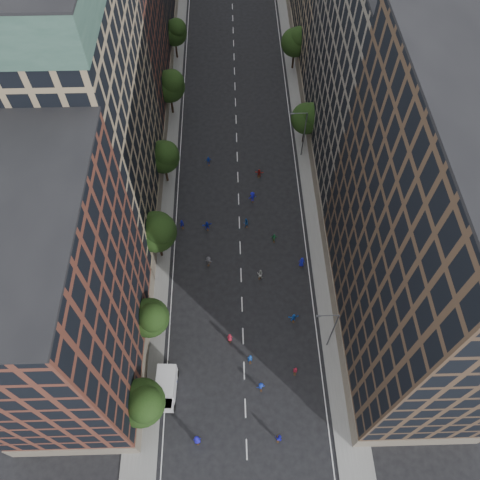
{
  "coord_description": "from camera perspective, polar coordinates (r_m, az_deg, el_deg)",
  "views": [
    {
      "loc": [
        -1.01,
        -9.5,
        56.79
      ],
      "look_at": [
        -0.02,
        27.02,
        2.0
      ],
      "focal_mm": 35.0,
      "sensor_mm": 36.0,
      "label": 1
    }
  ],
  "objects": [
    {
      "name": "tree_left_2",
      "position": [
        62.39,
        -10.09,
        1.09
      ],
      "size": [
        5.6,
        5.6,
        9.45
      ],
      "color": "black",
      "rests_on": "ground"
    },
    {
      "name": "skater_0",
      "position": [
        57.02,
        -5.26,
        -23.08
      ],
      "size": [
        0.99,
        0.73,
        1.86
      ],
      "primitive_type": "imported",
      "rotation": [
        0.0,
        0.0,
        3.31
      ],
      "color": "#1A16B6",
      "rests_on": "ground"
    },
    {
      "name": "skater_11",
      "position": [
        68.94,
        -4.03,
        1.76
      ],
      "size": [
        1.51,
        0.78,
        1.55
      ],
      "primitive_type": "imported",
      "rotation": [
        0.0,
        0.0,
        3.38
      ],
      "color": "#1526AD",
      "rests_on": "ground"
    },
    {
      "name": "skater_2",
      "position": [
        57.13,
        4.73,
        -22.87
      ],
      "size": [
        0.91,
        0.77,
        1.65
      ],
      "primitive_type": "imported",
      "rotation": [
        0.0,
        0.0,
        2.94
      ],
      "color": "#1816BA",
      "rests_on": "ground"
    },
    {
      "name": "tree_left_0",
      "position": [
        53.5,
        -11.8,
        -18.89
      ],
      "size": [
        5.2,
        5.2,
        8.83
      ],
      "color": "black",
      "rests_on": "ground"
    },
    {
      "name": "bldg_left_c",
      "position": [
        81.92,
        -15.22,
        22.99
      ],
      "size": [
        14.0,
        20.0,
        28.0
      ],
      "primitive_type": "cube",
      "color": "#5A2E22",
      "rests_on": "ground"
    },
    {
      "name": "sidewalk_left",
      "position": [
        81.16,
        -9.05,
        11.15
      ],
      "size": [
        4.0,
        105.0,
        0.15
      ],
      "primitive_type": "cube",
      "color": "slate",
      "rests_on": "ground"
    },
    {
      "name": "bldg_left_a",
      "position": [
        49.91,
        -22.0,
        -7.52
      ],
      "size": [
        14.0,
        22.0,
        30.0
      ],
      "primitive_type": "cube",
      "color": "#5A2E22",
      "rests_on": "ground"
    },
    {
      "name": "skater_10",
      "position": [
        67.74,
        4.18,
        0.29
      ],
      "size": [
        0.91,
        0.39,
        1.54
      ],
      "primitive_type": "imported",
      "rotation": [
        0.0,
        0.0,
        3.16
      ],
      "color": "#22743F",
      "rests_on": "ground"
    },
    {
      "name": "tree_left_5",
      "position": [
        96.61,
        -7.94,
        23.87
      ],
      "size": [
        4.8,
        4.8,
        8.33
      ],
      "color": "black",
      "rests_on": "ground"
    },
    {
      "name": "tree_left_4",
      "position": [
        83.31,
        -8.54,
        18.19
      ],
      "size": [
        5.4,
        5.4,
        9.08
      ],
      "color": "black",
      "rests_on": "ground"
    },
    {
      "name": "skater_17",
      "position": [
        75.26,
        2.35,
        8.13
      ],
      "size": [
        1.46,
        0.65,
        1.52
      ],
      "primitive_type": "imported",
      "rotation": [
        0.0,
        0.0,
        3.0
      ],
      "color": "maroon",
      "rests_on": "ground"
    },
    {
      "name": "skater_3",
      "position": [
        58.41,
        2.55,
        -17.41
      ],
      "size": [
        1.08,
        0.73,
        1.54
      ],
      "primitive_type": "imported",
      "rotation": [
        0.0,
        0.0,
        3.31
      ],
      "color": "#1530B1",
      "rests_on": "ground"
    },
    {
      "name": "skater_8",
      "position": [
        64.32,
        2.47,
        -4.16
      ],
      "size": [
        1.02,
        0.91,
        1.76
      ],
      "primitive_type": "imported",
      "rotation": [
        0.0,
        0.0,
        2.82
      ],
      "color": "beige",
      "rests_on": "ground"
    },
    {
      "name": "skater_1",
      "position": [
        59.3,
        1.22,
        -14.24
      ],
      "size": [
        0.71,
        0.53,
        1.77
      ],
      "primitive_type": "imported",
      "rotation": [
        0.0,
        0.0,
        3.31
      ],
      "color": "#1441A3",
      "rests_on": "ground"
    },
    {
      "name": "bldg_right_a",
      "position": [
        50.06,
        22.73,
        -0.79
      ],
      "size": [
        14.0,
        30.0,
        36.0
      ],
      "primitive_type": "cube",
      "color": "#483526",
      "rests_on": "ground"
    },
    {
      "name": "skater_16",
      "position": [
        77.1,
        -3.86,
        9.6
      ],
      "size": [
        1.02,
        0.57,
        1.65
      ],
      "primitive_type": "imported",
      "rotation": [
        0.0,
        0.0,
        3.33
      ],
      "color": "#1538B2",
      "rests_on": "ground"
    },
    {
      "name": "streetlamp_near",
      "position": [
        57.07,
        11.09,
        -10.6
      ],
      "size": [
        2.64,
        0.22,
        9.06
      ],
      "color": "#595B60",
      "rests_on": "ground"
    },
    {
      "name": "bldg_right_b",
      "position": [
        69.9,
        16.29,
        18.86
      ],
      "size": [
        14.0,
        28.0,
        33.0
      ],
      "primitive_type": "cube",
      "color": "#6A6257",
      "rests_on": "ground"
    },
    {
      "name": "streetlamp_far",
      "position": [
        75.93,
        7.69,
        12.9
      ],
      "size": [
        2.64,
        0.22,
        9.06
      ],
      "color": "#595B60",
      "rests_on": "ground"
    },
    {
      "name": "bldg_left_b",
      "position": [
        62.35,
        -18.44,
        13.48
      ],
      "size": [
        14.0,
        26.0,
        34.0
      ],
      "primitive_type": "cube",
      "color": "#907D5E",
      "rests_on": "ground"
    },
    {
      "name": "skater_12",
      "position": [
        65.76,
        7.53,
        -2.69
      ],
      "size": [
        0.97,
        0.71,
        1.8
      ],
      "primitive_type": "imported",
      "rotation": [
        0.0,
        0.0,
        2.97
      ],
      "color": "#1418A5",
      "rests_on": "ground"
    },
    {
      "name": "cargo_van",
      "position": [
        58.31,
        -9.01,
        -17.33
      ],
      "size": [
        2.61,
        5.15,
        2.68
      ],
      "rotation": [
        0.0,
        0.0,
        -0.05
      ],
      "color": "white",
      "rests_on": "ground"
    },
    {
      "name": "skater_5",
      "position": [
        61.83,
        6.54,
        -9.39
      ],
      "size": [
        1.47,
        0.61,
        1.54
      ],
      "primitive_type": "imported",
      "rotation": [
        0.0,
        0.0,
        3.25
      ],
      "color": "#144AA6",
      "rests_on": "ground"
    },
    {
      "name": "sidewalk_right",
      "position": [
        81.46,
        8.26,
        11.5
      ],
      "size": [
        4.0,
        105.0,
        0.15
      ],
      "primitive_type": "cube",
      "color": "slate",
      "rests_on": "ground"
    },
    {
      "name": "skater_13",
      "position": [
        69.43,
        -7.1,
        1.96
      ],
      "size": [
        0.7,
        0.58,
        1.65
      ],
      "primitive_type": "imported",
      "rotation": [
        0.0,
        0.0,
        3.5
      ],
      "color": "#111791",
      "rests_on": "ground"
    },
    {
      "name": "skater_14",
      "position": [
        69.06,
        0.71,
        2.13
      ],
      "size": [
        0.96,
        0.88,
        1.6
      ],
      "primitive_type": "imported",
      "rotation": [
        0.0,
        0.0,
        3.58
      ],
      "color": "#144BA8",
      "rests_on": "ground"
    },
    {
      "name": "skater_4",
      "position": [
        59.05,
        -8.08,
        -16.64
      ],
      "size": [
        1.02,
        0.67,
        1.6
      ],
      "primitive_type": "imported",
      "rotation": [
        0.0,
        0.0,
        2.82
      ],
      "color": "navy",
      "rests_on": "ground"
    },
    {
      "name": "skater_15",
      "position": [
        71.87,
        1.52,
        5.27
      ],
      "size": [
        1.36,
        1.02,
        1.87
      ],
      "primitive_type": "imported",
      "rotation": [
        0.0,
        0.0,
        3.45
      ],
      "color": "#1617B8",
      "rests_on": "ground"
    },
    {
      "name": "skater_9",
      "position": [
        65.54,
        -3.83,
        -2.56
      ],
      "size": [
        1.17,
        0.87,
        1.61
      ],
      "primitive_type": "imported",
      "rotation": [
        0.0,
        0.0,
        2.86
      ],
      "color": "#45454A",
      "rests_on": "ground"
    },
    {
      "name": "tree_right_a",
      "position": [
        77.85,
        8.27,
        14.58
      ],
      "size": [
        5.0,
        5.0,
        8.39
      ],
      "color": "black",
      "rests_on": "ground"
    },
    {
      "name": "skater_7",
      "position": [
        59.3,
        6.76,
        -15.49
      ],
      "size": [
        0.62,
        0.46,
        1.57
      ],
      "primitive_type": "imported",
      "rotation": [
        0.0,
        0.0,
        2.99
      ],
      "color": "maroon",
      "rests_on": "ground"
    },
    {
      "name": "tree_left_3",
      "position": [
        71.66,
        -9.24,
        10.08
      ],
      "size": [
        5.0,
        5.0,
        8.58
      ],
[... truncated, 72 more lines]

